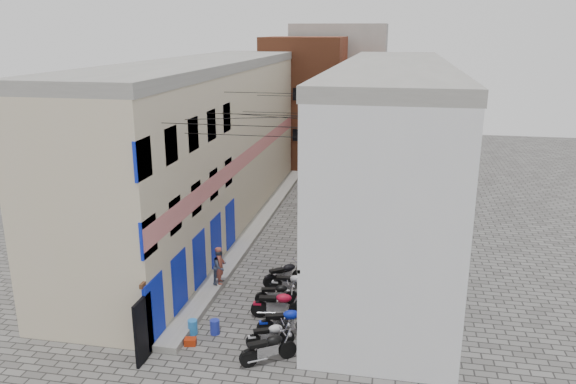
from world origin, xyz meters
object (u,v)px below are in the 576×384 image
Objects in this scene: motorcycle_b at (270,334)px; motorcycle_e at (277,293)px; water_jug_near at (193,327)px; motorcycle_d at (278,303)px; person_a at (220,265)px; motorcycle_c at (285,320)px; motorcycle_g at (285,273)px; red_crate at (190,342)px; motorcycle_f at (292,283)px; water_jug_far at (215,327)px; motorcycle_a at (268,347)px; person_b at (220,266)px.

motorcycle_b is 0.98× the size of motorcycle_e.
motorcycle_b is at bearing -5.64° from water_jug_near.
motorcycle_d is at bearing 32.50° from water_jug_near.
water_jug_near is at bearing 169.85° from person_a.
motorcycle_g is (-0.83, 3.99, -0.02)m from motorcycle_c.
motorcycle_f is at bearing 58.72° from red_crate.
water_jug_far is at bearing -125.77° from motorcycle_b.
motorcycle_g reaches higher than motorcycle_e.
motorcycle_d reaches higher than motorcycle_a.
motorcycle_a is 0.96m from motorcycle_b.
water_jug_far is at bearing -58.91° from motorcycle_d.
motorcycle_d is 3.54m from person_b.
motorcycle_b reaches higher than water_jug_far.
person_b is 3.81m from water_jug_near.
person_b is at bearing -89.18° from motorcycle_f.
motorcycle_b is at bearing 0.75° from motorcycle_f.
motorcycle_e is at bearing -89.52° from person_b.
water_jug_far is (-1.97, -1.60, -0.33)m from motorcycle_d.
motorcycle_b is 2.80m from red_crate.
motorcycle_f is 3.08m from person_b.
motorcycle_d is 1.28× the size of person_a.
motorcycle_c is 4.69m from person_a.
motorcycle_a is 3.66× the size of water_jug_far.
motorcycle_g is (-0.48, 4.83, 0.08)m from motorcycle_b.
motorcycle_d is at bearing -3.70° from motorcycle_f.
motorcycle_d is at bearing -103.63° from person_b.
motorcycle_b is at bearing -121.98° from person_b.
motorcycle_f is (-0.02, 4.04, 0.04)m from motorcycle_b.
water_jug_near is (-2.48, -2.77, -0.24)m from motorcycle_e.
motorcycle_a is 1.22× the size of person_a.
person_b is at bearing -12.45° from person_a.
motorcycle_f is at bearing 149.25° from motorcycle_a.
person_a is 3.00× the size of water_jug_far.
motorcycle_g is 1.22× the size of person_a.
motorcycle_g reaches higher than water_jug_near.
water_jug_far is at bearing -48.72° from motorcycle_e.
motorcycle_d is 1.05m from motorcycle_e.
motorcycle_a is at bearing -9.89° from red_crate.
motorcycle_d is 5.26× the size of red_crate.
motorcycle_f reaches higher than red_crate.
motorcycle_d reaches higher than motorcycle_c.
water_jug_near is at bearing -64.91° from motorcycle_g.
motorcycle_g reaches higher than water_jug_far.
motorcycle_a is 5.93m from person_a.
person_b is at bearing 104.56° from water_jug_far.
motorcycle_e is at bearing 164.23° from motorcycle_b.
motorcycle_g is at bearing 174.07° from motorcycle_c.
motorcycle_c is at bearing 3.94° from motorcycle_e.
motorcycle_d is (-0.32, 2.98, 0.03)m from motorcycle_a.
motorcycle_a is at bearing -7.25° from motorcycle_e.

